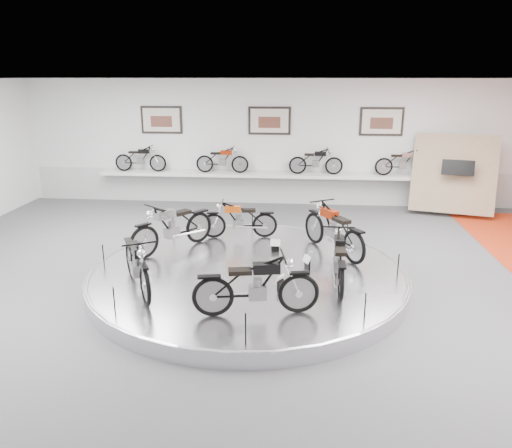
# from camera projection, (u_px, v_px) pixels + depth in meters

# --- Properties ---
(floor) EXTENTS (16.00, 16.00, 0.00)m
(floor) POSITION_uv_depth(u_px,v_px,m) (246.00, 289.00, 9.95)
(floor) COLOR #4E4E50
(floor) RESTS_ON ground
(ceiling) EXTENTS (16.00, 16.00, 0.00)m
(ceiling) POSITION_uv_depth(u_px,v_px,m) (245.00, 80.00, 8.80)
(ceiling) COLOR white
(ceiling) RESTS_ON wall_back
(wall_back) EXTENTS (16.00, 0.00, 16.00)m
(wall_back) POSITION_uv_depth(u_px,v_px,m) (269.00, 143.00, 16.05)
(wall_back) COLOR silver
(wall_back) RESTS_ON floor
(dado_band) EXTENTS (15.68, 0.04, 1.10)m
(dado_band) POSITION_uv_depth(u_px,v_px,m) (269.00, 187.00, 16.45)
(dado_band) COLOR #BCBCBA
(dado_band) RESTS_ON floor
(display_platform) EXTENTS (6.40, 6.40, 0.30)m
(display_platform) POSITION_uv_depth(u_px,v_px,m) (248.00, 276.00, 10.19)
(display_platform) COLOR silver
(display_platform) RESTS_ON floor
(platform_rim) EXTENTS (6.40, 6.40, 0.10)m
(platform_rim) POSITION_uv_depth(u_px,v_px,m) (248.00, 271.00, 10.16)
(platform_rim) COLOR #B2B2BA
(platform_rim) RESTS_ON display_platform
(shelf) EXTENTS (11.00, 0.55, 0.10)m
(shelf) POSITION_uv_depth(u_px,v_px,m) (269.00, 175.00, 16.05)
(shelf) COLOR silver
(shelf) RESTS_ON wall_back
(poster_left) EXTENTS (1.35, 0.06, 0.88)m
(poster_left) POSITION_uv_depth(u_px,v_px,m) (162.00, 120.00, 16.11)
(poster_left) COLOR beige
(poster_left) RESTS_ON wall_back
(poster_center) EXTENTS (1.35, 0.06, 0.88)m
(poster_center) POSITION_uv_depth(u_px,v_px,m) (269.00, 121.00, 15.82)
(poster_center) COLOR beige
(poster_center) RESTS_ON wall_back
(poster_right) EXTENTS (1.35, 0.06, 0.88)m
(poster_right) POSITION_uv_depth(u_px,v_px,m) (382.00, 122.00, 15.52)
(poster_right) COLOR beige
(poster_right) RESTS_ON wall_back
(display_panel) EXTENTS (2.56, 1.52, 2.30)m
(display_panel) POSITION_uv_depth(u_px,v_px,m) (454.00, 174.00, 14.93)
(display_panel) COLOR tan
(display_panel) RESTS_ON floor
(shelf_bike_a) EXTENTS (1.22, 0.43, 0.73)m
(shelf_bike_a) POSITION_uv_depth(u_px,v_px,m) (141.00, 160.00, 16.29)
(shelf_bike_a) COLOR black
(shelf_bike_a) RESTS_ON shelf
(shelf_bike_b) EXTENTS (1.22, 0.43, 0.73)m
(shelf_bike_b) POSITION_uv_depth(u_px,v_px,m) (222.00, 162.00, 16.06)
(shelf_bike_b) COLOR maroon
(shelf_bike_b) RESTS_ON shelf
(shelf_bike_c) EXTENTS (1.22, 0.43, 0.73)m
(shelf_bike_c) POSITION_uv_depth(u_px,v_px,m) (316.00, 163.00, 15.81)
(shelf_bike_c) COLOR black
(shelf_bike_c) RESTS_ON shelf
(shelf_bike_d) EXTENTS (1.22, 0.43, 0.73)m
(shelf_bike_d) POSITION_uv_depth(u_px,v_px,m) (403.00, 164.00, 15.58)
(shelf_bike_d) COLOR #B1B1B7
(shelf_bike_d) RESTS_ON shelf
(bike_a) EXTENTS (1.56, 1.96, 1.11)m
(bike_a) POSITION_uv_depth(u_px,v_px,m) (333.00, 229.00, 10.92)
(bike_a) COLOR maroon
(bike_a) RESTS_ON display_platform
(bike_b) EXTENTS (1.62, 0.73, 0.92)m
(bike_b) POSITION_uv_depth(u_px,v_px,m) (239.00, 219.00, 11.99)
(bike_b) COLOR #BF480C
(bike_b) RESTS_ON display_platform
(bike_c) EXTENTS (1.71, 1.89, 1.11)m
(bike_c) POSITION_uv_depth(u_px,v_px,m) (172.00, 226.00, 11.10)
(bike_c) COLOR #B1B1B7
(bike_c) RESTS_ON display_platform
(bike_d) EXTENTS (1.41, 1.87, 1.05)m
(bike_d) POSITION_uv_depth(u_px,v_px,m) (137.00, 263.00, 9.05)
(bike_d) COLOR black
(bike_d) RESTS_ON display_platform
(bike_e) EXTENTS (1.86, 0.93, 1.04)m
(bike_e) POSITION_uv_depth(u_px,v_px,m) (256.00, 285.00, 8.09)
(bike_e) COLOR black
(bike_e) RESTS_ON display_platform
(bike_f) EXTENTS (0.63, 1.74, 1.02)m
(bike_f) POSITION_uv_depth(u_px,v_px,m) (339.00, 259.00, 9.27)
(bike_f) COLOR black
(bike_f) RESTS_ON display_platform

